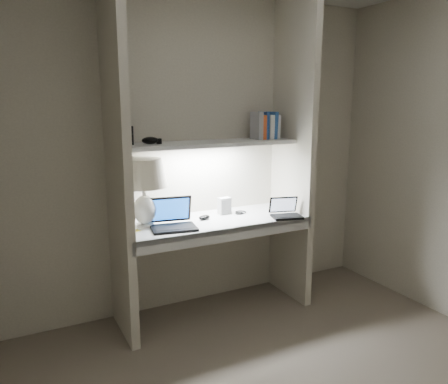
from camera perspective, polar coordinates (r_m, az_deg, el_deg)
back_wall at (r=3.56m, az=-3.25°, el=4.97°), size 3.20×0.01×2.50m
alcove_panel_left at (r=3.06m, az=-13.72°, el=3.56°), size 0.06×0.55×2.50m
alcove_panel_right at (r=3.68m, az=9.01°, el=5.08°), size 0.06×0.55×2.50m
desk at (r=3.41m, az=-1.27°, el=-3.89°), size 1.40×0.55×0.04m
desk_apron at (r=3.19m, az=0.77°, el=-5.53°), size 1.46×0.03×0.10m
shelf at (r=3.38m, az=-2.02°, el=6.34°), size 1.40×0.36×0.03m
strip_light at (r=3.38m, az=-2.02°, el=5.97°), size 0.60×0.04×0.02m
table_lamp at (r=3.19m, az=-10.45°, el=1.42°), size 0.34×0.34×0.50m
laptop_main at (r=3.19m, az=-6.76°, el=-3.75°), size 0.36×0.32×0.22m
laptop_netbook at (r=3.50m, az=8.04°, el=-2.62°), size 0.28×0.26×0.15m
speaker at (r=3.54m, az=0.05°, el=-1.82°), size 0.10×0.07×0.14m
mouse at (r=3.39m, az=-2.58°, el=-3.32°), size 0.11×0.08×0.04m
cable_coil at (r=3.59m, az=2.19°, el=-2.64°), size 0.10×0.10×0.01m
sticky_note at (r=3.16m, az=-11.59°, el=-4.99°), size 0.09×0.09×0.00m
book_row at (r=3.63m, az=5.38°, el=8.56°), size 0.21×0.15×0.22m
shelf_box at (r=3.20m, az=-12.45°, el=7.22°), size 0.09×0.07×0.13m
shelf_gadget at (r=3.21m, az=-9.61°, el=6.65°), size 0.14×0.12×0.05m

